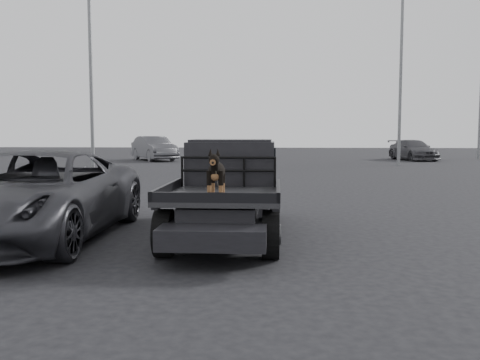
# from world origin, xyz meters

# --- Properties ---
(ground) EXTENTS (120.00, 120.00, 0.00)m
(ground) POSITION_xyz_m (0.00, 0.00, 0.00)
(ground) COLOR black
(ground) RESTS_ON ground
(flatbed_ute) EXTENTS (2.00, 5.40, 0.92)m
(flatbed_ute) POSITION_xyz_m (-0.16, 2.21, 0.46)
(flatbed_ute) COLOR black
(flatbed_ute) RESTS_ON ground
(ute_cab) EXTENTS (1.72, 1.30, 0.88)m
(ute_cab) POSITION_xyz_m (-0.16, 3.16, 1.36)
(ute_cab) COLOR black
(ute_cab) RESTS_ON flatbed_ute
(headache_rack) EXTENTS (1.80, 0.08, 0.55)m
(headache_rack) POSITION_xyz_m (-0.16, 2.41, 1.20)
(headache_rack) COLOR black
(headache_rack) RESTS_ON flatbed_ute
(dog) EXTENTS (0.32, 0.60, 0.74)m
(dog) POSITION_xyz_m (-0.18, 0.54, 1.29)
(dog) COLOR black
(dog) RESTS_ON flatbed_ute
(parked_suv) EXTENTS (2.77, 5.85, 1.61)m
(parked_suv) POSITION_xyz_m (-3.60, 1.69, 0.81)
(parked_suv) COLOR #2C2C31
(parked_suv) RESTS_ON ground
(distant_car_a) EXTENTS (4.19, 5.23, 1.67)m
(distant_car_a) POSITION_xyz_m (-7.68, 28.65, 0.83)
(distant_car_a) COLOR #49494E
(distant_car_a) RESTS_ON ground
(distant_car_b) EXTENTS (2.98, 5.16, 1.41)m
(distant_car_b) POSITION_xyz_m (10.23, 30.37, 0.70)
(distant_car_b) COLOR #414045
(distant_car_b) RESTS_ON ground
(floodlight_near) EXTENTS (1.08, 0.28, 13.19)m
(floodlight_near) POSITION_xyz_m (-8.56, 18.89, 7.19)
(floodlight_near) COLOR slate
(floodlight_near) RESTS_ON ground
(floodlight_mid) EXTENTS (1.08, 0.28, 14.36)m
(floodlight_mid) POSITION_xyz_m (7.90, 24.38, 7.78)
(floodlight_mid) COLOR slate
(floodlight_mid) RESTS_ON ground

